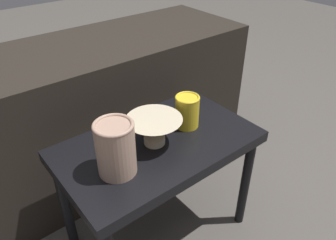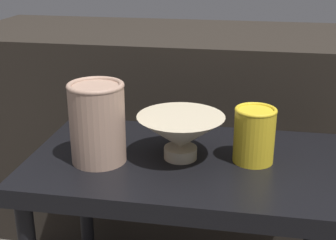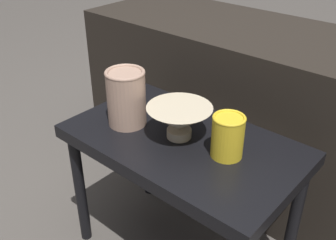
# 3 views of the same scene
# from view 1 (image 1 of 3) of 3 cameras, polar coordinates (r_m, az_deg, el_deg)

# --- Properties ---
(ground_plane) EXTENTS (8.00, 8.00, 0.00)m
(ground_plane) POSITION_cam_1_polar(r_m,az_deg,el_deg) (1.44, -1.43, -18.77)
(ground_plane) COLOR #4C4742
(table) EXTENTS (0.68, 0.40, 0.47)m
(table) POSITION_cam_1_polar(r_m,az_deg,el_deg) (1.15, -1.71, -6.11)
(table) COLOR black
(table) RESTS_ON ground_plane
(couch_backdrop) EXTENTS (1.52, 0.50, 0.65)m
(couch_backdrop) POSITION_cam_1_polar(r_m,az_deg,el_deg) (1.57, -13.21, 1.16)
(couch_backdrop) COLOR black
(couch_backdrop) RESTS_ON ground_plane
(bowl) EXTENTS (0.19, 0.19, 0.10)m
(bowl) POSITION_cam_1_polar(r_m,az_deg,el_deg) (1.07, -2.28, -1.62)
(bowl) COLOR #C1B293
(bowl) RESTS_ON table
(vase_textured_left) EXTENTS (0.12, 0.12, 0.17)m
(vase_textured_left) POSITION_cam_1_polar(r_m,az_deg,el_deg) (0.95, -9.12, -4.77)
(vase_textured_left) COLOR tan
(vase_textured_left) RESTS_ON table
(vase_colorful_right) EXTENTS (0.09, 0.09, 0.12)m
(vase_colorful_right) POSITION_cam_1_polar(r_m,az_deg,el_deg) (1.16, 3.33, 1.61)
(vase_colorful_right) COLOR gold
(vase_colorful_right) RESTS_ON table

